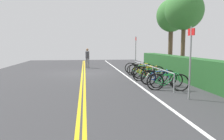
{
  "coord_description": "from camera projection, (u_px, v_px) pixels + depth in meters",
  "views": [
    {
      "loc": [
        15.37,
        0.11,
        1.89
      ],
      "look_at": [
        4.03,
        1.49,
        0.63
      ],
      "focal_mm": 35.89,
      "sensor_mm": 36.0,
      "label": 1
    }
  ],
  "objects": [
    {
      "name": "sign_post_near",
      "position": [
        136.0,
        50.0,
        16.78
      ],
      "size": [
        0.36,
        0.06,
        2.56
      ],
      "color": "gray",
      "rests_on": "ground_plane"
    },
    {
      "name": "bicycle_9",
      "position": [
        168.0,
        82.0,
        9.42
      ],
      "size": [
        0.59,
        1.72,
        0.76
      ],
      "color": "black",
      "rests_on": "ground_plane"
    },
    {
      "name": "tree_near_left",
      "position": [
        171.0,
        16.0,
        17.8
      ],
      "size": [
        2.34,
        2.34,
        5.55
      ],
      "color": "brown",
      "rests_on": "ground_plane"
    },
    {
      "name": "bicycle_0",
      "position": [
        137.0,
        68.0,
        15.49
      ],
      "size": [
        0.46,
        1.7,
        0.76
      ],
      "color": "black",
      "rests_on": "ground_plane"
    },
    {
      "name": "bike_lane_stripe_white",
      "position": [
        121.0,
        72.0,
        15.68
      ],
      "size": [
        25.25,
        0.12,
        0.0
      ],
      "primitive_type": "cube",
      "color": "white",
      "rests_on": "ground_plane"
    },
    {
      "name": "bicycle_6",
      "position": [
        154.0,
        76.0,
        11.39
      ],
      "size": [
        0.64,
        1.62,
        0.69
      ],
      "color": "black",
      "rests_on": "ground_plane"
    },
    {
      "name": "sign_post_far",
      "position": [
        190.0,
        57.0,
        7.72
      ],
      "size": [
        0.36,
        0.08,
        2.53
      ],
      "color": "gray",
      "rests_on": "ground_plane"
    },
    {
      "name": "bicycle_2",
      "position": [
        141.0,
        70.0,
        14.08
      ],
      "size": [
        0.61,
        1.72,
        0.74
      ],
      "color": "black",
      "rests_on": "ground_plane"
    },
    {
      "name": "tree_mid",
      "position": [
        184.0,
        11.0,
        14.13
      ],
      "size": [
        2.43,
        2.43,
        5.31
      ],
      "color": "brown",
      "rests_on": "ground_plane"
    },
    {
      "name": "bicycle_3",
      "position": [
        145.0,
        72.0,
        13.43
      ],
      "size": [
        0.46,
        1.7,
        0.71
      ],
      "color": "black",
      "rests_on": "ground_plane"
    },
    {
      "name": "bicycle_4",
      "position": [
        149.0,
        72.0,
        12.73
      ],
      "size": [
        0.49,
        1.77,
        0.77
      ],
      "color": "black",
      "rests_on": "ground_plane"
    },
    {
      "name": "bike_rack",
      "position": [
        149.0,
        69.0,
        12.43
      ],
      "size": [
        7.14,
        0.05,
        0.79
      ],
      "color": "#9EA0A5",
      "rests_on": "ground_plane"
    },
    {
      "name": "centre_line_yellow_inner",
      "position": [
        82.0,
        73.0,
        15.35
      ],
      "size": [
        25.25,
        0.1,
        0.0
      ],
      "primitive_type": "cube",
      "color": "gold",
      "rests_on": "ground_plane"
    },
    {
      "name": "bicycle_8",
      "position": [
        166.0,
        80.0,
        10.13
      ],
      "size": [
        0.46,
        1.63,
        0.7
      ],
      "color": "black",
      "rests_on": "ground_plane"
    },
    {
      "name": "bicycle_7",
      "position": [
        159.0,
        78.0,
        10.73
      ],
      "size": [
        0.51,
        1.69,
        0.77
      ],
      "color": "black",
      "rests_on": "ground_plane"
    },
    {
      "name": "centre_line_yellow_outer",
      "position": [
        85.0,
        73.0,
        15.37
      ],
      "size": [
        25.25,
        0.1,
        0.0
      ],
      "primitive_type": "cube",
      "color": "gold",
      "rests_on": "ground_plane"
    },
    {
      "name": "bicycle_5",
      "position": [
        148.0,
        74.0,
        12.05
      ],
      "size": [
        0.46,
        1.73,
        0.73
      ],
      "color": "black",
      "rests_on": "ground_plane"
    },
    {
      "name": "pedestrian",
      "position": [
        87.0,
        57.0,
        18.72
      ],
      "size": [
        0.42,
        0.32,
        1.64
      ],
      "color": "slate",
      "rests_on": "ground_plane"
    },
    {
      "name": "bicycle_1",
      "position": [
        141.0,
        69.0,
        14.83
      ],
      "size": [
        0.58,
        1.69,
        0.73
      ],
      "color": "black",
      "rests_on": "ground_plane"
    },
    {
      "name": "hedge_backdrop",
      "position": [
        194.0,
        71.0,
        11.17
      ],
      "size": [
        16.09,
        0.87,
        1.26
      ],
      "primitive_type": "cube",
      "color": "#235626",
      "rests_on": "ground_plane"
    },
    {
      "name": "ground_plane",
      "position": [
        83.0,
        73.0,
        15.36
      ],
      "size": [
        28.06,
        13.43,
        0.05
      ],
      "primitive_type": "cube",
      "color": "#353538"
    }
  ]
}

